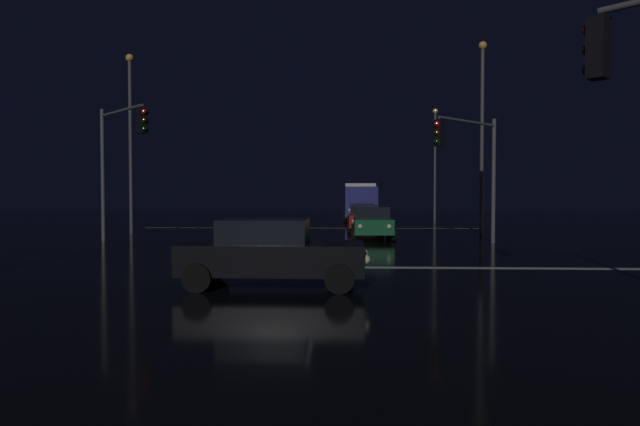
{
  "coord_description": "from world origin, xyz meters",
  "views": [
    {
      "loc": [
        2.31,
        -16.64,
        2.12
      ],
      "look_at": [
        0.98,
        12.07,
        1.23
      ],
      "focal_mm": 31.75,
      "sensor_mm": 36.0,
      "label": 1
    }
  ],
  "objects_px": {
    "traffic_signal_ne": "(470,155)",
    "streetlamp_right_near": "(482,125)",
    "box_truck": "(360,201)",
    "sedan_black_crossing": "(271,252)",
    "sedan_green": "(372,223)",
    "streetlamp_right_far": "(435,157)",
    "streetlamp_left_near": "(130,132)",
    "sedan_red": "(364,218)",
    "sedan_gray": "(362,215)",
    "traffic_signal_nw": "(119,148)"
  },
  "relations": [
    {
      "from": "traffic_signal_ne",
      "to": "streetlamp_right_near",
      "type": "distance_m",
      "value": 7.12
    },
    {
      "from": "box_truck",
      "to": "sedan_black_crossing",
      "type": "relative_size",
      "value": 1.91
    },
    {
      "from": "sedan_green",
      "to": "sedan_black_crossing",
      "type": "distance_m",
      "value": 14.94
    },
    {
      "from": "box_truck",
      "to": "traffic_signal_ne",
      "type": "relative_size",
      "value": 1.5
    },
    {
      "from": "box_truck",
      "to": "streetlamp_right_far",
      "type": "xyz_separation_m",
      "value": [
        6.12,
        0.87,
        3.6
      ]
    },
    {
      "from": "box_truck",
      "to": "streetlamp_left_near",
      "type": "bearing_deg",
      "value": -130.71
    },
    {
      "from": "sedan_red",
      "to": "streetlamp_right_far",
      "type": "distance_m",
      "value": 15.76
    },
    {
      "from": "sedan_black_crossing",
      "to": "streetlamp_right_near",
      "type": "bearing_deg",
      "value": 63.06
    },
    {
      "from": "streetlamp_right_near",
      "to": "streetlamp_right_far",
      "type": "distance_m",
      "value": 16.01
    },
    {
      "from": "sedan_red",
      "to": "streetlamp_right_near",
      "type": "xyz_separation_m",
      "value": [
        6.19,
        -2.22,
        5.07
      ]
    },
    {
      "from": "streetlamp_right_near",
      "to": "sedan_gray",
      "type": "bearing_deg",
      "value": 126.22
    },
    {
      "from": "sedan_red",
      "to": "traffic_signal_nw",
      "type": "xyz_separation_m",
      "value": [
        -10.96,
        -8.7,
        3.4
      ]
    },
    {
      "from": "sedan_green",
      "to": "traffic_signal_nw",
      "type": "xyz_separation_m",
      "value": [
        -11.18,
        -3.41,
        3.4
      ]
    },
    {
      "from": "sedan_green",
      "to": "streetlamp_right_near",
      "type": "bearing_deg",
      "value": 27.2
    },
    {
      "from": "box_truck",
      "to": "traffic_signal_nw",
      "type": "xyz_separation_m",
      "value": [
        -11.03,
        -21.6,
        2.49
      ]
    },
    {
      "from": "sedan_gray",
      "to": "streetlamp_left_near",
      "type": "height_order",
      "value": "streetlamp_left_near"
    },
    {
      "from": "sedan_gray",
      "to": "traffic_signal_nw",
      "type": "distance_m",
      "value": 18.82
    },
    {
      "from": "sedan_black_crossing",
      "to": "traffic_signal_nw",
      "type": "xyz_separation_m",
      "value": [
        -8.16,
        11.22,
        3.4
      ]
    },
    {
      "from": "streetlamp_right_far",
      "to": "traffic_signal_ne",
      "type": "bearing_deg",
      "value": -95.11
    },
    {
      "from": "traffic_signal_ne",
      "to": "traffic_signal_nw",
      "type": "bearing_deg",
      "value": 179.87
    },
    {
      "from": "sedan_green",
      "to": "streetlamp_right_far",
      "type": "relative_size",
      "value": 0.47
    },
    {
      "from": "sedan_red",
      "to": "sedan_gray",
      "type": "xyz_separation_m",
      "value": [
        0.02,
        6.2,
        0.0
      ]
    },
    {
      "from": "box_truck",
      "to": "traffic_signal_nw",
      "type": "height_order",
      "value": "traffic_signal_nw"
    },
    {
      "from": "sedan_black_crossing",
      "to": "streetlamp_right_far",
      "type": "height_order",
      "value": "streetlamp_right_far"
    },
    {
      "from": "sedan_red",
      "to": "streetlamp_right_far",
      "type": "bearing_deg",
      "value": 65.81
    },
    {
      "from": "streetlamp_right_far",
      "to": "traffic_signal_nw",
      "type": "bearing_deg",
      "value": -127.34
    },
    {
      "from": "traffic_signal_ne",
      "to": "streetlamp_right_near",
      "type": "bearing_deg",
      "value": 72.83
    },
    {
      "from": "streetlamp_right_near",
      "to": "traffic_signal_nw",
      "type": "bearing_deg",
      "value": -159.31
    },
    {
      "from": "box_truck",
      "to": "streetlamp_left_near",
      "type": "height_order",
      "value": "streetlamp_left_near"
    },
    {
      "from": "box_truck",
      "to": "streetlamp_right_far",
      "type": "height_order",
      "value": "streetlamp_right_far"
    },
    {
      "from": "streetlamp_right_far",
      "to": "sedan_black_crossing",
      "type": "bearing_deg",
      "value": -104.94
    },
    {
      "from": "sedan_red",
      "to": "traffic_signal_ne",
      "type": "xyz_separation_m",
      "value": [
        4.18,
        -8.74,
        3.02
      ]
    },
    {
      "from": "sedan_gray",
      "to": "traffic_signal_ne",
      "type": "height_order",
      "value": "traffic_signal_ne"
    },
    {
      "from": "box_truck",
      "to": "streetlamp_right_near",
      "type": "relative_size",
      "value": 0.8
    },
    {
      "from": "sedan_gray",
      "to": "streetlamp_right_near",
      "type": "relative_size",
      "value": 0.42
    },
    {
      "from": "traffic_signal_nw",
      "to": "streetlamp_right_near",
      "type": "distance_m",
      "value": 18.41
    },
    {
      "from": "traffic_signal_nw",
      "to": "streetlamp_right_near",
      "type": "height_order",
      "value": "streetlamp_right_near"
    },
    {
      "from": "traffic_signal_nw",
      "to": "streetlamp_right_near",
      "type": "xyz_separation_m",
      "value": [
        17.15,
        6.48,
        1.68
      ]
    },
    {
      "from": "sedan_green",
      "to": "streetlamp_right_far",
      "type": "bearing_deg",
      "value": 72.61
    },
    {
      "from": "sedan_red",
      "to": "sedan_black_crossing",
      "type": "height_order",
      "value": "same"
    },
    {
      "from": "traffic_signal_nw",
      "to": "streetlamp_left_near",
      "type": "distance_m",
      "value": 6.93
    },
    {
      "from": "traffic_signal_nw",
      "to": "traffic_signal_ne",
      "type": "bearing_deg",
      "value": -0.13
    },
    {
      "from": "streetlamp_right_far",
      "to": "sedan_green",
      "type": "bearing_deg",
      "value": -107.39
    },
    {
      "from": "sedan_green",
      "to": "traffic_signal_ne",
      "type": "distance_m",
      "value": 6.06
    },
    {
      "from": "sedan_gray",
      "to": "streetlamp_right_far",
      "type": "xyz_separation_m",
      "value": [
        6.17,
        7.57,
        4.5
      ]
    },
    {
      "from": "box_truck",
      "to": "streetlamp_right_near",
      "type": "xyz_separation_m",
      "value": [
        6.12,
        -15.13,
        4.17
      ]
    },
    {
      "from": "sedan_black_crossing",
      "to": "box_truck",
      "type": "bearing_deg",
      "value": 85.0
    },
    {
      "from": "streetlamp_right_near",
      "to": "box_truck",
      "type": "bearing_deg",
      "value": 112.02
    },
    {
      "from": "traffic_signal_nw",
      "to": "streetlamp_right_near",
      "type": "relative_size",
      "value": 0.59
    },
    {
      "from": "box_truck",
      "to": "streetlamp_right_near",
      "type": "height_order",
      "value": "streetlamp_right_near"
    }
  ]
}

